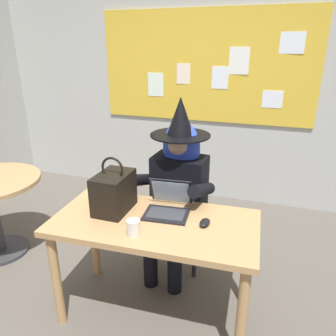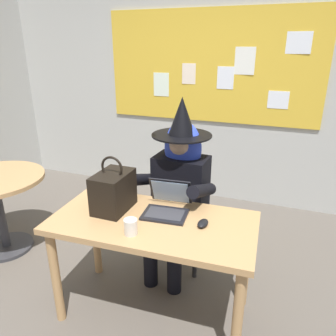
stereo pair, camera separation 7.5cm
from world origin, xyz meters
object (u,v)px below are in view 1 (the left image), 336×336
(computer_mouse, at_px, (205,223))
(coffee_mug, at_px, (133,227))
(desk_main, at_px, (154,234))
(chair_at_desk, at_px, (180,206))
(laptop, at_px, (168,205))
(handbag, at_px, (114,192))
(person_costumed, at_px, (177,180))

(computer_mouse, distance_m, coffee_mug, 0.44)
(desk_main, bearing_deg, chair_at_desk, 92.23)
(laptop, relative_size, computer_mouse, 3.12)
(computer_mouse, bearing_deg, chair_at_desk, 123.94)
(computer_mouse, distance_m, handbag, 0.63)
(desk_main, distance_m, handbag, 0.39)
(laptop, xyz_separation_m, coffee_mug, (-0.10, -0.33, 0.00))
(desk_main, distance_m, coffee_mug, 0.25)
(chair_at_desk, height_order, coffee_mug, chair_at_desk)
(laptop, height_order, handbag, handbag)
(laptop, bearing_deg, handbag, -170.46)
(computer_mouse, bearing_deg, person_costumed, 128.89)
(desk_main, distance_m, laptop, 0.21)
(person_costumed, relative_size, handbag, 3.78)
(computer_mouse, bearing_deg, desk_main, -166.27)
(chair_at_desk, relative_size, computer_mouse, 8.58)
(person_costumed, height_order, coffee_mug, person_costumed)
(person_costumed, distance_m, handbag, 0.59)
(computer_mouse, height_order, handbag, handbag)
(computer_mouse, height_order, coffee_mug, coffee_mug)
(desk_main, xyz_separation_m, computer_mouse, (0.32, 0.05, 0.12))
(coffee_mug, bearing_deg, chair_at_desk, 88.12)
(desk_main, height_order, coffee_mug, coffee_mug)
(laptop, relative_size, handbag, 0.86)
(desk_main, relative_size, person_costumed, 0.94)
(desk_main, xyz_separation_m, chair_at_desk, (-0.03, 0.68, -0.14))
(laptop, bearing_deg, chair_at_desk, 91.96)
(coffee_mug, bearing_deg, computer_mouse, 32.63)
(chair_at_desk, distance_m, coffee_mug, 0.92)
(desk_main, distance_m, person_costumed, 0.58)
(person_costumed, distance_m, coffee_mug, 0.76)
(desk_main, height_order, computer_mouse, computer_mouse)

